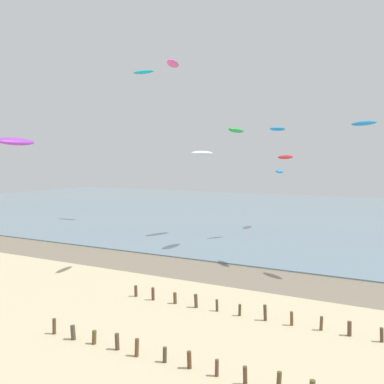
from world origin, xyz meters
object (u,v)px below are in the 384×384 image
object	(u,v)px
kite_aloft_3	(280,171)
kite_aloft_6	(278,129)
kite_aloft_0	(236,130)
kite_aloft_4	(364,123)
kite_aloft_9	(15,141)
kite_aloft_2	(173,64)
kite_aloft_7	(144,72)
kite_aloft_8	(285,157)
kite_aloft_1	(202,153)

from	to	relation	value
kite_aloft_3	kite_aloft_6	world-z (taller)	kite_aloft_6
kite_aloft_0	kite_aloft_4	world-z (taller)	kite_aloft_0
kite_aloft_6	kite_aloft_9	xyz separation A→B (m)	(-11.27, -22.93, -1.98)
kite_aloft_2	kite_aloft_4	distance (m)	13.86
kite_aloft_4	kite_aloft_7	distance (m)	34.84
kite_aloft_0	kite_aloft_7	world-z (taller)	kite_aloft_7
kite_aloft_2	kite_aloft_8	bearing A→B (deg)	117.60
kite_aloft_3	kite_aloft_2	bearing A→B (deg)	172.07
kite_aloft_1	kite_aloft_2	xyz separation A→B (m)	(5.03, -14.65, 6.07)
kite_aloft_6	kite_aloft_8	bearing A→B (deg)	-128.62
kite_aloft_2	kite_aloft_3	xyz separation A→B (m)	(1.05, 23.46, -8.14)
kite_aloft_2	kite_aloft_7	size ratio (longest dim) A/B	0.64
kite_aloft_6	kite_aloft_7	bearing A→B (deg)	107.70
kite_aloft_0	kite_aloft_9	distance (m)	19.09
kite_aloft_4	kite_aloft_8	xyz separation A→B (m)	(-5.66, 1.01, -2.26)
kite_aloft_1	kite_aloft_7	xyz separation A→B (m)	(-12.02, 6.60, 11.06)
kite_aloft_7	kite_aloft_9	size ratio (longest dim) A/B	1.14
kite_aloft_0	kite_aloft_2	xyz separation A→B (m)	(-0.82, -9.99, 4.07)
kite_aloft_4	kite_aloft_7	world-z (taller)	kite_aloft_7
kite_aloft_0	kite_aloft_2	size ratio (longest dim) A/B	1.43
kite_aloft_2	kite_aloft_8	size ratio (longest dim) A/B	1.11
kite_aloft_0	kite_aloft_4	distance (m)	12.53
kite_aloft_1	kite_aloft_7	distance (m)	17.62
kite_aloft_3	kite_aloft_7	bearing A→B (deg)	91.59
kite_aloft_3	kite_aloft_9	distance (m)	31.66
kite_aloft_1	kite_aloft_2	bearing A→B (deg)	35.14
kite_aloft_0	kite_aloft_1	distance (m)	7.74
kite_aloft_2	kite_aloft_4	size ratio (longest dim) A/B	1.03
kite_aloft_1	kite_aloft_6	distance (m)	8.41
kite_aloft_3	kite_aloft_7	size ratio (longest dim) A/B	0.80
kite_aloft_6	kite_aloft_0	bearing A→B (deg)	-166.11
kite_aloft_1	kite_aloft_7	world-z (taller)	kite_aloft_7
kite_aloft_2	kite_aloft_1	bearing A→B (deg)	-175.12
kite_aloft_6	kite_aloft_8	world-z (taller)	kite_aloft_6
kite_aloft_0	kite_aloft_3	bearing A→B (deg)	-1.28
kite_aloft_4	kite_aloft_8	bearing A→B (deg)	22.52
kite_aloft_9	kite_aloft_1	bearing A→B (deg)	-2.06
kite_aloft_1	kite_aloft_8	xyz separation A→B (m)	(11.61, -8.79, -0.53)
kite_aloft_9	kite_aloft_3	bearing A→B (deg)	-10.47
kite_aloft_1	kite_aloft_9	distance (m)	21.57
kite_aloft_3	kite_aloft_8	xyz separation A→B (m)	(5.53, -17.60, 1.54)
kite_aloft_8	kite_aloft_3	bearing A→B (deg)	147.38
kite_aloft_6	kite_aloft_7	xyz separation A→B (m)	(-19.90, 4.96, 8.60)
kite_aloft_4	kite_aloft_9	size ratio (longest dim) A/B	0.71
kite_aloft_9	kite_aloft_2	bearing A→B (deg)	-44.73
kite_aloft_1	kite_aloft_3	bearing A→B (deg)	161.59
kite_aloft_7	kite_aloft_9	distance (m)	31.06
kite_aloft_4	kite_aloft_7	bearing A→B (deg)	3.40
kite_aloft_4	kite_aloft_9	bearing A→B (deg)	61.73
kite_aloft_2	kite_aloft_8	world-z (taller)	kite_aloft_2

